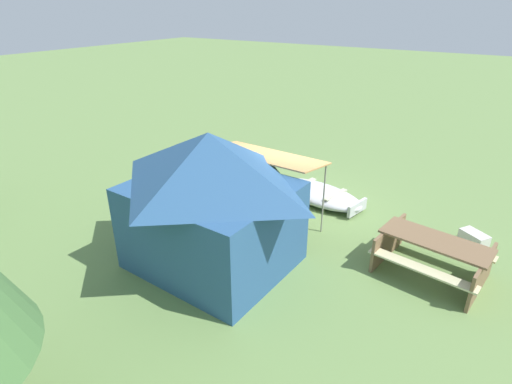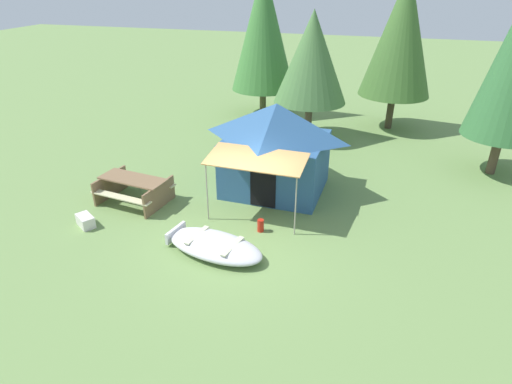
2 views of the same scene
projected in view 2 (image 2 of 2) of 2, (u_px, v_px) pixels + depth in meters
name	position (u px, v px, depth m)	size (l,w,h in m)	color
ground_plane	(237.00, 236.00, 11.27)	(80.00, 80.00, 0.00)	#6A8A4B
beached_rowboat	(214.00, 245.00, 10.54)	(2.76, 1.69, 0.39)	silver
canvas_cabin_tent	(276.00, 147.00, 13.05)	(3.27, 3.95, 2.77)	#2C5686
picnic_table	(134.00, 187.00, 12.73)	(2.17, 1.72, 0.78)	brown
cooler_box	(86.00, 221.00, 11.66)	(0.58, 0.33, 0.32)	silver
fuel_can	(261.00, 226.00, 11.42)	(0.17, 0.17, 0.35)	red
pine_tree_back_left	(263.00, 29.00, 19.05)	(2.89, 2.89, 6.52)	brown
pine_tree_back_right	(312.00, 58.00, 16.46)	(2.85, 2.85, 4.96)	brown
pine_tree_side	(401.00, 34.00, 17.23)	(2.93, 2.93, 6.35)	#453A28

